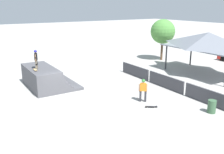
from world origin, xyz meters
name	(u,v)px	position (x,y,z in m)	size (l,w,h in m)	color
ground_plane	(67,100)	(0.00, 0.00, 0.00)	(160.00, 160.00, 0.00)	#A3A09B
quarter_pipe_ramp	(45,78)	(-3.75, -0.39, 0.77)	(4.84, 3.75, 1.72)	#4C4C51
skater_on_deck	(36,58)	(-3.45, -1.06, 2.61)	(0.66, 0.39, 1.55)	#6B6051
skateboard_on_deck	(35,70)	(-3.03, -1.30, 1.78)	(0.79, 0.26, 0.09)	red
bystander_walking	(143,88)	(3.23, 4.49, 0.98)	(0.50, 0.57, 1.67)	#2D2D33
skateboard_on_ground	(152,107)	(4.41, 4.30, 0.06)	(0.63, 0.79, 0.09)	silver
barrier_fence	(165,82)	(1.84, 8.01, 0.53)	(12.27, 0.12, 1.05)	#3D3D42
pavilion_shelter	(208,41)	(0.78, 14.38, 3.36)	(8.35, 4.54, 4.16)	#2D2D33
tree_beside_pavilion	(163,32)	(-6.56, 15.37, 3.53)	(2.97, 2.97, 5.03)	brown
trash_bin	(212,107)	(7.10, 6.99, 0.42)	(0.52, 0.52, 0.85)	#385B3D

